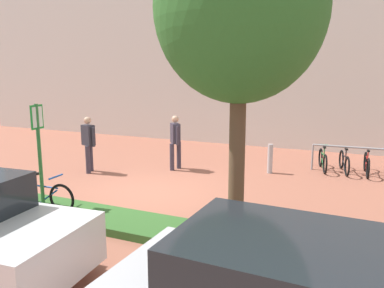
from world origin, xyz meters
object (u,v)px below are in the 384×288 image
at_px(bike_at_sign, 43,195).
at_px(person_suited_navy, 175,139).
at_px(tree_sidewalk, 240,9).
at_px(person_suited_dark, 88,141).
at_px(bike_rack_cluster, 367,163).
at_px(bollard_steel, 270,159).
at_px(parking_sign_post, 39,142).

height_order(bike_at_sign, person_suited_navy, person_suited_navy).
relative_size(tree_sidewalk, person_suited_dark, 3.28).
bearing_deg(bike_rack_cluster, person_suited_navy, -161.93).
xyz_separation_m(tree_sidewalk, bike_rack_cluster, (2.17, 6.21, -3.72)).
bearing_deg(tree_sidewalk, bike_rack_cluster, 70.71).
height_order(tree_sidewalk, person_suited_dark, tree_sidewalk).
relative_size(bike_rack_cluster, bollard_steel, 3.56).
bearing_deg(bike_at_sign, person_suited_dark, 110.98).
distance_m(tree_sidewalk, bollard_steel, 6.32).
height_order(tree_sidewalk, bollard_steel, tree_sidewalk).
bearing_deg(bike_at_sign, parking_sign_post, -51.85).
distance_m(bike_at_sign, bollard_steel, 6.56).
distance_m(tree_sidewalk, bike_rack_cluster, 7.56).
distance_m(parking_sign_post, person_suited_navy, 4.71).
bearing_deg(tree_sidewalk, person_suited_dark, 151.95).
xyz_separation_m(tree_sidewalk, person_suited_dark, (-5.65, 3.01, -3.08)).
bearing_deg(bike_at_sign, bike_rack_cluster, 43.51).
bearing_deg(bike_rack_cluster, tree_sidewalk, -109.29).
bearing_deg(bike_rack_cluster, parking_sign_post, -135.92).
height_order(bike_at_sign, bike_rack_cluster, bike_at_sign).
relative_size(parking_sign_post, bike_at_sign, 1.42).
height_order(bollard_steel, person_suited_navy, person_suited_navy).
bearing_deg(bollard_steel, tree_sidewalk, -84.13).
relative_size(bike_at_sign, bollard_steel, 1.87).
relative_size(bollard_steel, person_suited_navy, 0.52).
xyz_separation_m(parking_sign_post, bike_rack_cluster, (6.58, 6.37, -1.22)).
distance_m(parking_sign_post, bike_rack_cluster, 9.23).
bearing_deg(bollard_steel, person_suited_dark, -157.23).
height_order(parking_sign_post, person_suited_navy, parking_sign_post).
bearing_deg(person_suited_navy, tree_sidewalk, -52.49).
height_order(bike_rack_cluster, person_suited_dark, person_suited_dark).
bearing_deg(person_suited_navy, bike_rack_cluster, 18.07).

